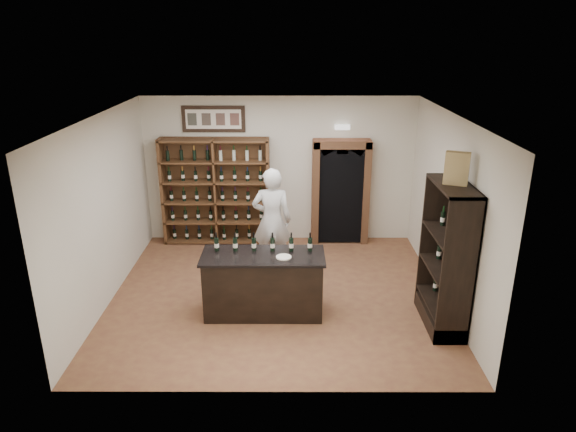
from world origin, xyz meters
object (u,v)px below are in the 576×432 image
at_px(shopkeeper, 272,221).
at_px(wine_crate, 457,168).
at_px(wine_shelf, 216,191).
at_px(counter_bottle_0, 217,244).
at_px(side_cabinet, 446,278).
at_px(tasting_counter, 263,284).

distance_m(shopkeeper, wine_crate, 3.50).
distance_m(wine_shelf, counter_bottle_0, 2.81).
bearing_deg(side_cabinet, counter_bottle_0, 172.57).
height_order(tasting_counter, counter_bottle_0, counter_bottle_0).
bearing_deg(wine_crate, tasting_counter, -163.63).
bearing_deg(wine_crate, shopkeeper, 167.47).
xyz_separation_m(side_cabinet, shopkeeper, (-2.64, 1.84, 0.22)).
bearing_deg(side_cabinet, shopkeeper, 145.10).
relative_size(side_cabinet, shopkeeper, 1.13).
bearing_deg(tasting_counter, shopkeeper, 86.78).
xyz_separation_m(counter_bottle_0, shopkeeper, (0.81, 1.39, -0.13)).
bearing_deg(counter_bottle_0, side_cabinet, -7.43).
height_order(wine_shelf, counter_bottle_0, wine_shelf).
bearing_deg(wine_shelf, wine_crate, -40.35).
xyz_separation_m(tasting_counter, wine_crate, (2.70, -0.29, 1.93)).
relative_size(wine_shelf, shopkeeper, 1.13).
height_order(counter_bottle_0, side_cabinet, side_cabinet).
xyz_separation_m(wine_shelf, tasting_counter, (1.10, -2.93, -0.61)).
distance_m(side_cabinet, shopkeeper, 3.22).
relative_size(counter_bottle_0, side_cabinet, 0.14).
bearing_deg(wine_shelf, tasting_counter, -69.44).
relative_size(tasting_counter, side_cabinet, 0.85).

